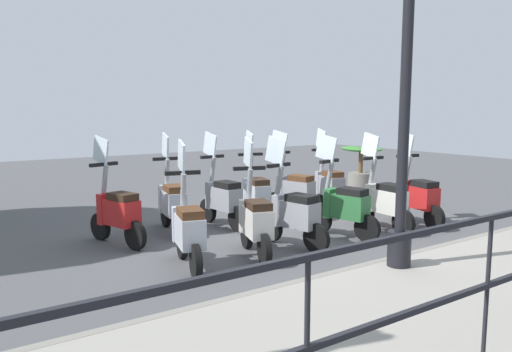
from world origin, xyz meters
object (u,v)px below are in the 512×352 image
object	(u,v)px
scooter_near_3	(293,213)
scooter_far_1	(294,190)
scooter_far_2	(256,194)
scooter_far_5	(117,211)
scooter_near_4	(255,220)
scooter_far_4	(172,202)
scooter_near_5	(188,229)
scooter_far_0	(329,185)
scooter_far_3	(222,198)
lamp_post_near	(406,79)
scooter_near_2	(344,205)
potted_palm	(360,173)
scooter_near_1	(384,200)
scooter_near_0	(417,196)

from	to	relation	value
scooter_near_3	scooter_far_1	distance (m)	1.96
scooter_far_2	scooter_far_5	size ratio (longest dim) A/B	1.00
scooter_near_4	scooter_far_4	world-z (taller)	same
scooter_near_5	scooter_far_0	size ratio (longest dim) A/B	1.00
scooter_near_4	scooter_far_0	xyz separation A→B (m)	(1.70, -2.85, 0.00)
scooter_far_3	scooter_far_1	bearing A→B (deg)	-97.84
lamp_post_near	scooter_far_1	world-z (taller)	lamp_post_near
scooter_far_1	scooter_far_2	distance (m)	0.77
scooter_near_2	scooter_far_3	world-z (taller)	same
potted_palm	scooter_near_2	distance (m)	4.21
scooter_near_1	scooter_near_5	bearing A→B (deg)	91.30
scooter_near_5	scooter_far_4	distance (m)	1.82
scooter_near_2	scooter_far_5	xyz separation A→B (m)	(1.49, 2.94, 0.00)
scooter_near_4	scooter_far_5	bearing A→B (deg)	57.46
scooter_near_3	scooter_far_1	bearing A→B (deg)	-50.04
scooter_near_0	scooter_near_2	xyz separation A→B (m)	(0.12, 1.56, 0.00)
scooter_far_4	scooter_near_1	bearing A→B (deg)	-112.05
scooter_near_4	scooter_far_1	size ratio (longest dim) A/B	1.00
scooter_near_2	scooter_near_5	xyz separation A→B (m)	(-0.01, 2.58, 0.00)
lamp_post_near	scooter_near_2	xyz separation A→B (m)	(1.70, -0.79, -1.75)
scooter_far_1	scooter_near_0	bearing A→B (deg)	-157.37
scooter_near_4	scooter_far_2	distance (m)	2.03
scooter_far_5	scooter_near_5	bearing A→B (deg)	177.24
lamp_post_near	scooter_far_4	world-z (taller)	lamp_post_near
scooter_near_2	scooter_far_2	size ratio (longest dim) A/B	1.00
scooter_near_3	scooter_far_5	bearing A→B (deg)	41.65
potted_palm	scooter_far_2	size ratio (longest dim) A/B	0.69
lamp_post_near	potted_palm	world-z (taller)	lamp_post_near
potted_palm	scooter_far_2	distance (m)	3.87
scooter_near_0	scooter_far_2	xyz separation A→B (m)	(1.72, 2.06, 0.00)
scooter_near_5	scooter_far_1	world-z (taller)	same
scooter_near_3	scooter_near_4	size ratio (longest dim) A/B	1.00
lamp_post_near	scooter_far_0	world-z (taller)	lamp_post_near
scooter_near_0	potted_palm	bearing A→B (deg)	-18.91
scooter_far_0	scooter_far_1	distance (m)	0.93
scooter_far_3	scooter_near_4	bearing A→B (deg)	158.90
scooter_near_3	scooter_far_1	xyz separation A→B (m)	(1.53, -1.23, 0.00)
lamp_post_near	scooter_near_4	size ratio (longest dim) A/B	3.03
scooter_near_5	scooter_far_3	world-z (taller)	same
scooter_near_4	scooter_far_0	world-z (taller)	same
scooter_near_2	scooter_far_0	xyz separation A→B (m)	(1.63, -1.19, 0.00)
scooter_near_5	scooter_far_3	distance (m)	2.15
scooter_near_0	scooter_near_3	size ratio (longest dim) A/B	1.00
scooter_far_0	scooter_far_4	distance (m)	3.19
scooter_near_3	scooter_near_1	bearing A→B (deg)	-102.76
scooter_near_2	scooter_far_1	world-z (taller)	same
scooter_near_4	scooter_far_4	bearing A→B (deg)	28.80
scooter_far_1	scooter_far_5	distance (m)	3.21
scooter_far_4	scooter_far_1	bearing A→B (deg)	-84.77
scooter_near_1	scooter_far_2	size ratio (longest dim) A/B	1.00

